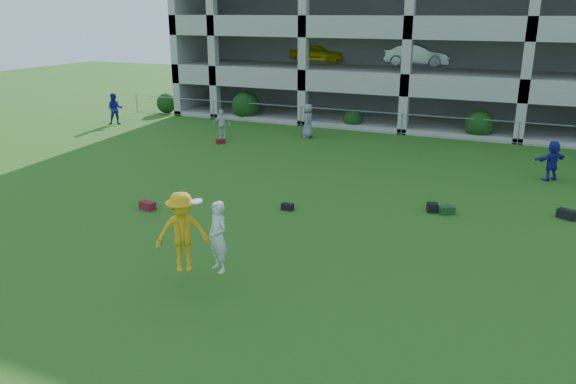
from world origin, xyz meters
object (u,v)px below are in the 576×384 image
at_px(bystander_a, 115,109).
at_px(parking_garage, 437,19).
at_px(crate_d, 432,207).
at_px(frisbee_contest, 189,233).
at_px(bystander_b, 222,124).
at_px(bystander_c, 308,121).
at_px(bystander_d, 552,161).

bearing_deg(bystander_a, parking_garage, 0.81).
xyz_separation_m(crate_d, frisbee_contest, (-4.49, -7.92, 1.27)).
distance_m(bystander_b, parking_garage, 16.95).
bearing_deg(bystander_c, bystander_a, -96.98).
distance_m(bystander_a, crate_d, 21.81).
height_order(bystander_b, parking_garage, parking_garage).
bearing_deg(crate_d, frisbee_contest, -119.55).
relative_size(bystander_b, parking_garage, 0.05).
relative_size(frisbee_contest, parking_garage, 0.07).
bearing_deg(bystander_a, bystander_d, -42.44).
bearing_deg(frisbee_contest, bystander_d, 59.06).
xyz_separation_m(bystander_c, parking_garage, (4.48, 11.42, 5.11)).
bearing_deg(bystander_d, bystander_c, -61.28).
relative_size(bystander_b, crate_d, 4.57).
xyz_separation_m(bystander_b, parking_garage, (8.48, 13.72, 5.22)).
height_order(bystander_a, parking_garage, parking_garage).
bearing_deg(bystander_d, bystander_a, -50.19).
xyz_separation_m(bystander_c, bystander_d, (11.98, -3.60, -0.10)).
bearing_deg(parking_garage, crate_d, -79.59).
height_order(bystander_b, bystander_c, bystander_c).
bearing_deg(bystander_a, frisbee_contest, -82.24).
distance_m(bystander_b, bystander_d, 16.03).
xyz_separation_m(bystander_a, crate_d, (20.24, -8.08, -0.79)).
bearing_deg(bystander_a, bystander_c, -30.89).
height_order(bystander_b, frisbee_contest, frisbee_contest).
height_order(bystander_c, parking_garage, parking_garage).
xyz_separation_m(bystander_b, frisbee_contest, (7.80, -14.94, 0.62)).
relative_size(bystander_c, parking_garage, 0.06).
height_order(bystander_a, bystander_c, bystander_a).
xyz_separation_m(bystander_a, frisbee_contest, (15.76, -16.00, 0.48)).
distance_m(bystander_b, crate_d, 14.17).
distance_m(bystander_a, parking_garage, 21.36).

